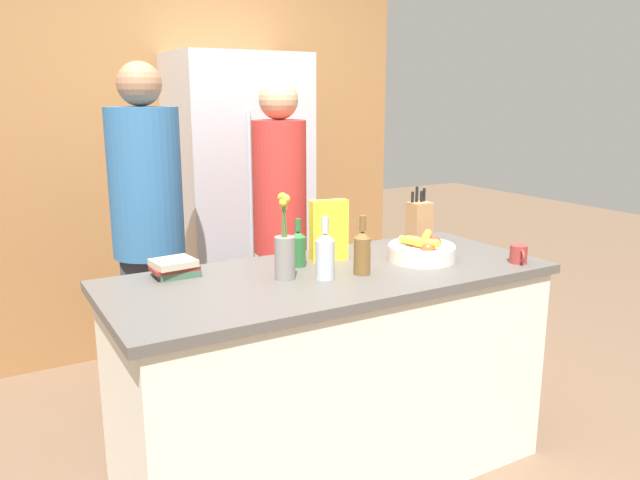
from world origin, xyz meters
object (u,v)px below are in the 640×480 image
(knife_block, at_px, (419,224))
(flower_vase, at_px, (285,250))
(cereal_box, at_px, (329,230))
(person_at_sink, at_px, (148,226))
(bottle_vinegar, at_px, (325,254))
(refrigerator, at_px, (240,208))
(coffee_mug, at_px, (519,254))
(book_stack, at_px, (175,268))
(bottle_wine, at_px, (362,251))
(person_in_blue, at_px, (280,222))
(fruit_bowl, at_px, (422,250))
(bottle_oil, at_px, (298,248))

(knife_block, height_order, flower_vase, flower_vase)
(cereal_box, xyz_separation_m, person_at_sink, (-0.63, 0.70, -0.04))
(cereal_box, height_order, bottle_vinegar, cereal_box)
(refrigerator, relative_size, bottle_vinegar, 7.40)
(flower_vase, height_order, coffee_mug, flower_vase)
(cereal_box, xyz_separation_m, book_stack, (-0.68, 0.09, -0.10))
(coffee_mug, distance_m, book_stack, 1.49)
(bottle_wine, relative_size, person_in_blue, 0.14)
(fruit_bowl, bearing_deg, knife_block, 53.86)
(bottle_vinegar, bearing_deg, person_at_sink, 115.84)
(knife_block, height_order, book_stack, knife_block)
(person_in_blue, bearing_deg, person_at_sink, -176.10)
(fruit_bowl, relative_size, person_in_blue, 0.17)
(bottle_wine, distance_m, person_at_sink, 1.16)
(flower_vase, bearing_deg, coffee_mug, -16.55)
(person_at_sink, bearing_deg, bottle_wine, -37.18)
(person_in_blue, bearing_deg, knife_block, -35.49)
(bottle_vinegar, height_order, bottle_wine, bottle_vinegar)
(person_in_blue, bearing_deg, book_stack, -131.46)
(bottle_oil, height_order, bottle_vinegar, bottle_vinegar)
(fruit_bowl, bearing_deg, book_stack, 163.92)
(refrigerator, relative_size, coffee_mug, 18.29)
(refrigerator, distance_m, cereal_box, 1.31)
(knife_block, height_order, bottle_wine, knife_block)
(coffee_mug, distance_m, person_at_sink, 1.77)
(knife_block, relative_size, person_at_sink, 0.16)
(coffee_mug, bearing_deg, bottle_oil, 153.02)
(cereal_box, relative_size, bottle_vinegar, 1.06)
(book_stack, bearing_deg, person_at_sink, 84.66)
(bottle_wine, relative_size, person_at_sink, 0.14)
(bottle_vinegar, bearing_deg, book_stack, 146.93)
(coffee_mug, xyz_separation_m, person_in_blue, (-0.66, 1.04, 0.03))
(flower_vase, bearing_deg, person_in_blue, 64.87)
(bottle_vinegar, bearing_deg, knife_block, 20.20)
(bottle_wine, bearing_deg, person_in_blue, 87.30)
(coffee_mug, height_order, person_in_blue, person_in_blue)
(cereal_box, bearing_deg, person_in_blue, 85.84)
(bottle_vinegar, relative_size, person_at_sink, 0.14)
(coffee_mug, bearing_deg, bottle_vinegar, 165.81)
(bottle_wine, bearing_deg, cereal_box, 90.45)
(person_at_sink, bearing_deg, knife_block, -11.49)
(book_stack, relative_size, bottle_vinegar, 0.73)
(book_stack, xyz_separation_m, person_at_sink, (0.06, 0.61, 0.06))
(refrigerator, height_order, knife_block, refrigerator)
(flower_vase, bearing_deg, knife_block, 11.71)
(knife_block, xyz_separation_m, bottle_oil, (-0.69, -0.03, -0.03))
(book_stack, relative_size, person_in_blue, 0.11)
(person_in_blue, bearing_deg, flower_vase, -100.48)
(bottle_wine, bearing_deg, coffee_mug, -15.98)
(flower_vase, relative_size, coffee_mug, 3.40)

